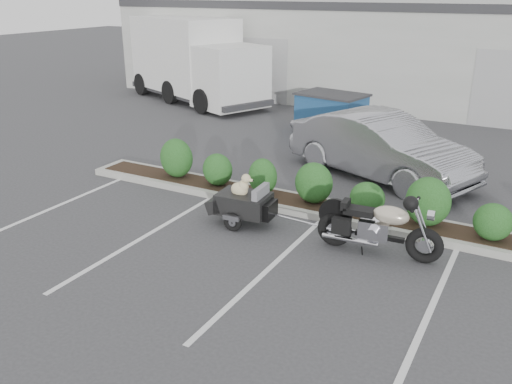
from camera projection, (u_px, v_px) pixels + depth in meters
The scene contains 8 objects.
ground at pixel (227, 241), 10.27m from camera, with size 90.00×90.00×0.00m, color #38383A.
planter_kerb at pixel (320, 208), 11.60m from camera, with size 12.00×1.00×0.15m, color #9E9E93.
building at pixel (431, 49), 23.50m from camera, with size 26.00×10.00×4.00m, color #9EA099.
motorcycle at pixel (378, 227), 9.61m from camera, with size 2.28×0.78×1.31m.
pet_trailer at pixel (243, 202), 10.90m from camera, with size 1.82×1.02×1.08m.
sedan at pixel (381, 146), 13.48m from camera, with size 1.70×4.87×1.61m, color #A1A0A7.
dumpster at pixel (331, 114), 17.33m from camera, with size 2.32×1.80×1.37m.
delivery_truck at pixel (195, 62), 22.37m from camera, with size 7.67×5.00×3.36m.
Camera 1 is at (4.94, -7.86, 4.52)m, focal length 38.00 mm.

